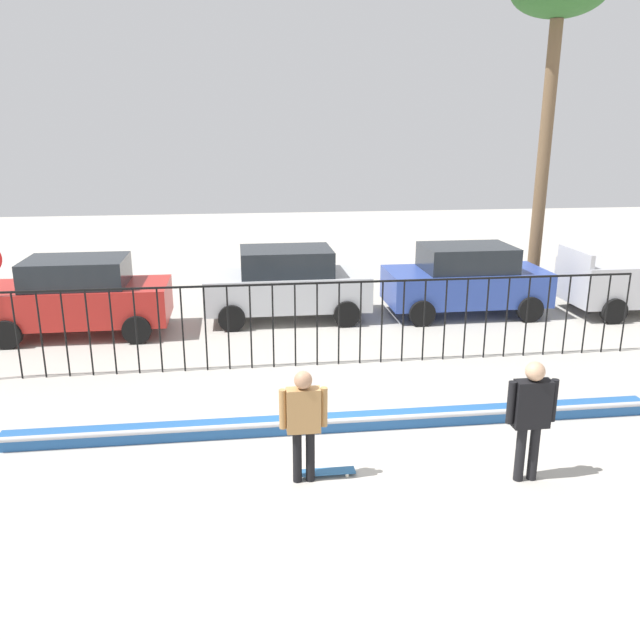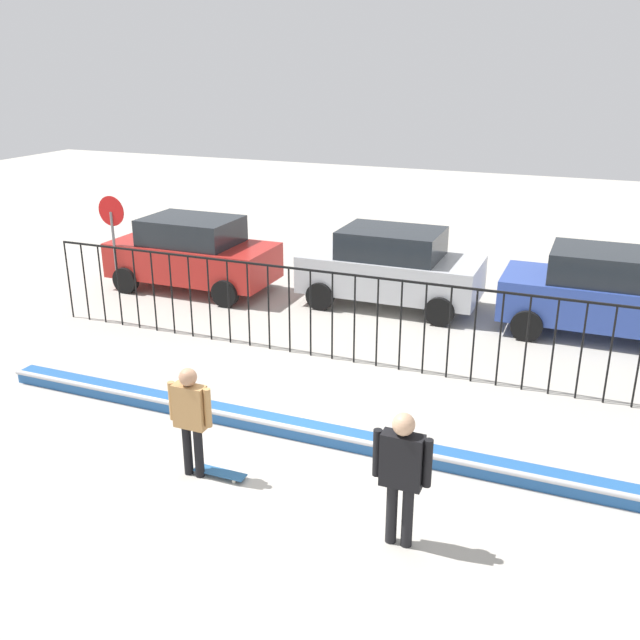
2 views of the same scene
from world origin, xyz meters
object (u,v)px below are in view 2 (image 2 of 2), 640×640
at_px(parked_car_blue, 605,293).
at_px(stop_sign, 113,231).
at_px(skateboarder, 190,412).
at_px(camera_operator, 402,468).
at_px(skateboard, 220,473).
at_px(parked_car_red, 193,253).
at_px(parked_car_silver, 391,267).

height_order(parked_car_blue, stop_sign, stop_sign).
xyz_separation_m(skateboarder, camera_operator, (3.18, -0.37, 0.07)).
bearing_deg(skateboard, camera_operator, 8.12).
relative_size(parked_car_red, parked_car_silver, 1.00).
height_order(camera_operator, parked_car_red, parked_car_red).
bearing_deg(skateboarder, stop_sign, 130.36).
height_order(skateboarder, parked_car_silver, parked_car_silver).
bearing_deg(parked_car_blue, stop_sign, -176.42).
distance_m(camera_operator, parked_car_blue, 8.79).
distance_m(skateboard, stop_sign, 9.62).
distance_m(skateboard, parked_car_silver, 8.30).
bearing_deg(stop_sign, camera_operator, -36.38).
xyz_separation_m(camera_operator, stop_sign, (-9.62, 7.09, 0.53)).
height_order(skateboard, parked_car_silver, parked_car_silver).
height_order(skateboard, parked_car_blue, parked_car_blue).
height_order(skateboard, camera_operator, camera_operator).
xyz_separation_m(skateboarder, stop_sign, (-6.44, 6.71, 0.60)).
bearing_deg(parked_car_blue, parked_car_silver, 174.38).
xyz_separation_m(camera_operator, parked_car_blue, (2.09, 8.54, -0.12)).
bearing_deg(skateboarder, skateboard, 11.88).
height_order(skateboarder, parked_car_blue, parked_car_blue).
relative_size(camera_operator, parked_car_red, 0.42).
bearing_deg(skateboard, skateboarder, -147.01).
bearing_deg(parked_car_red, parked_car_silver, 11.47).
height_order(camera_operator, parked_car_silver, parked_car_silver).
distance_m(skateboarder, camera_operator, 3.21).
relative_size(skateboard, parked_car_silver, 0.19).
bearing_deg(parked_car_red, skateboard, -52.22).
bearing_deg(parked_car_red, camera_operator, -41.63).
xyz_separation_m(camera_operator, parked_car_red, (-7.91, 8.03, -0.12)).
bearing_deg(stop_sign, skateboarder, -46.21).
bearing_deg(parked_car_red, stop_sign, -147.38).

